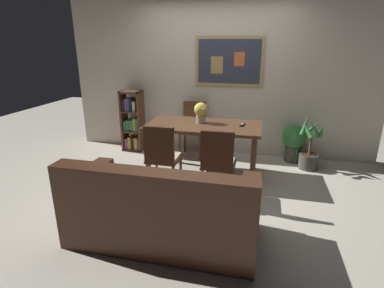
% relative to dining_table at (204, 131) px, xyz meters
% --- Properties ---
extents(ground_plane, '(12.00, 12.00, 0.00)m').
position_rel_dining_table_xyz_m(ground_plane, '(0.04, -0.49, -0.65)').
color(ground_plane, beige).
extents(wall_back_with_painting, '(5.20, 0.14, 2.60)m').
position_rel_dining_table_xyz_m(wall_back_with_painting, '(0.05, 1.03, 0.65)').
color(wall_back_with_painting, beige).
rests_on(wall_back_with_painting, ground_plane).
extents(dining_table, '(1.62, 0.84, 0.75)m').
position_rel_dining_table_xyz_m(dining_table, '(0.00, 0.00, 0.00)').
color(dining_table, brown).
rests_on(dining_table, ground_plane).
extents(dining_chair_far_left, '(0.40, 0.41, 0.91)m').
position_rel_dining_table_xyz_m(dining_chair_far_left, '(-0.33, 0.75, -0.12)').
color(dining_chair_far_left, brown).
rests_on(dining_chair_far_left, ground_plane).
extents(dining_chair_near_right, '(0.40, 0.41, 0.91)m').
position_rel_dining_table_xyz_m(dining_chair_near_right, '(0.33, -0.76, -0.12)').
color(dining_chair_near_right, brown).
rests_on(dining_chair_near_right, ground_plane).
extents(dining_chair_near_left, '(0.40, 0.41, 0.91)m').
position_rel_dining_table_xyz_m(dining_chair_near_left, '(-0.38, -0.73, -0.12)').
color(dining_chair_near_left, brown).
rests_on(dining_chair_near_left, ground_plane).
extents(leather_couch, '(1.80, 0.84, 0.84)m').
position_rel_dining_table_xyz_m(leather_couch, '(-0.07, -1.68, -0.34)').
color(leather_couch, '#472819').
rests_on(leather_couch, ground_plane).
extents(bookshelf, '(0.36, 0.28, 1.07)m').
position_rel_dining_table_xyz_m(bookshelf, '(-1.43, 0.74, -0.16)').
color(bookshelf, brown).
rests_on(bookshelf, ground_plane).
extents(potted_ivy, '(0.38, 0.38, 0.61)m').
position_rel_dining_table_xyz_m(potted_ivy, '(1.34, 0.81, -0.31)').
color(potted_ivy, '#4C4742').
rests_on(potted_ivy, ground_plane).
extents(potted_palm, '(0.37, 0.38, 0.83)m').
position_rel_dining_table_xyz_m(potted_palm, '(1.54, 0.54, -0.37)').
color(potted_palm, '#4C4742').
rests_on(potted_palm, ground_plane).
extents(flower_vase, '(0.20, 0.20, 0.30)m').
position_rel_dining_table_xyz_m(flower_vase, '(-0.06, 0.08, 0.27)').
color(flower_vase, tan).
rests_on(flower_vase, dining_table).
extents(tv_remote, '(0.07, 0.16, 0.02)m').
position_rel_dining_table_xyz_m(tv_remote, '(0.54, 0.06, 0.11)').
color(tv_remote, black).
rests_on(tv_remote, dining_table).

